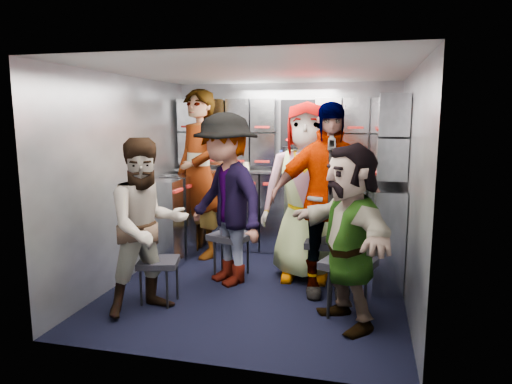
% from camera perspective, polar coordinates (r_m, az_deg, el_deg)
% --- Properties ---
extents(floor, '(3.00, 3.00, 0.00)m').
position_cam_1_polar(floor, '(4.67, 0.25, -11.74)').
color(floor, black).
rests_on(floor, ground).
extents(wall_back, '(2.80, 0.04, 2.10)m').
position_cam_1_polar(wall_back, '(5.86, 3.69, 3.17)').
color(wall_back, gray).
rests_on(wall_back, ground).
extents(wall_left, '(0.04, 3.00, 2.10)m').
position_cam_1_polar(wall_left, '(4.92, -15.81, 1.63)').
color(wall_left, gray).
rests_on(wall_left, ground).
extents(wall_right, '(0.04, 3.00, 2.10)m').
position_cam_1_polar(wall_right, '(4.30, 18.71, 0.42)').
color(wall_right, gray).
rests_on(wall_right, ground).
extents(ceiling, '(2.80, 3.00, 0.02)m').
position_cam_1_polar(ceiling, '(4.38, 0.27, 14.85)').
color(ceiling, silver).
rests_on(ceiling, wall_back).
extents(cart_bank_back, '(2.68, 0.38, 0.99)m').
position_cam_1_polar(cart_bank_back, '(5.74, 3.27, -2.57)').
color(cart_bank_back, gray).
rests_on(cart_bank_back, ground).
extents(cart_bank_left, '(0.38, 0.76, 0.99)m').
position_cam_1_polar(cart_bank_left, '(5.41, -10.69, -3.46)').
color(cart_bank_left, gray).
rests_on(cart_bank_left, ground).
extents(counter, '(2.68, 0.42, 0.03)m').
position_cam_1_polar(counter, '(5.66, 3.32, 2.59)').
color(counter, silver).
rests_on(counter, cart_bank_back).
extents(locker_bank_back, '(2.68, 0.28, 0.82)m').
position_cam_1_polar(locker_bank_back, '(5.68, 3.47, 7.42)').
color(locker_bank_back, gray).
rests_on(locker_bank_back, wall_back).
extents(locker_bank_right, '(0.28, 1.00, 0.82)m').
position_cam_1_polar(locker_bank_right, '(4.95, 16.57, 6.76)').
color(locker_bank_right, gray).
rests_on(locker_bank_right, wall_right).
extents(right_cabinet, '(0.28, 1.20, 1.00)m').
position_cam_1_polar(right_cabinet, '(4.99, 16.09, -4.72)').
color(right_cabinet, gray).
rests_on(right_cabinet, ground).
extents(coffee_niche, '(0.46, 0.16, 0.84)m').
position_cam_1_polar(coffee_niche, '(5.71, 5.37, 7.21)').
color(coffee_niche, black).
rests_on(coffee_niche, wall_back).
extents(red_latch_strip, '(2.60, 0.02, 0.03)m').
position_cam_1_polar(red_latch_strip, '(5.48, 2.92, 0.95)').
color(red_latch_strip, maroon).
rests_on(red_latch_strip, cart_bank_back).
extents(jump_seat_near_left, '(0.42, 0.41, 0.41)m').
position_cam_1_polar(jump_seat_near_left, '(4.27, -12.08, -8.86)').
color(jump_seat_near_left, black).
rests_on(jump_seat_near_left, ground).
extents(jump_seat_mid_left, '(0.50, 0.48, 0.47)m').
position_cam_1_polar(jump_seat_mid_left, '(4.84, -3.10, -5.82)').
color(jump_seat_mid_left, black).
rests_on(jump_seat_mid_left, ground).
extents(jump_seat_center, '(0.37, 0.36, 0.40)m').
position_cam_1_polar(jump_seat_center, '(5.01, 6.39, -6.09)').
color(jump_seat_center, black).
rests_on(jump_seat_center, ground).
extents(jump_seat_mid_right, '(0.41, 0.39, 0.49)m').
position_cam_1_polar(jump_seat_mid_right, '(4.59, 8.88, -6.56)').
color(jump_seat_mid_right, black).
rests_on(jump_seat_mid_right, ground).
extents(jump_seat_near_right, '(0.51, 0.50, 0.48)m').
position_cam_1_polar(jump_seat_near_right, '(4.00, 11.46, -9.13)').
color(jump_seat_near_right, black).
rests_on(jump_seat_near_right, ground).
extents(attendant_standing, '(0.88, 0.80, 2.01)m').
position_cam_1_polar(attendant_standing, '(5.51, -7.13, 2.23)').
color(attendant_standing, black).
rests_on(attendant_standing, ground).
extents(attendant_arc_a, '(0.92, 0.93, 1.51)m').
position_cam_1_polar(attendant_arc_a, '(4.01, -13.39, -4.24)').
color(attendant_arc_a, black).
rests_on(attendant_arc_a, ground).
extents(attendant_arc_b, '(1.27, 1.21, 1.73)m').
position_cam_1_polar(attendant_arc_b, '(4.58, -3.81, -0.96)').
color(attendant_arc_b, black).
rests_on(attendant_arc_b, ground).
extents(attendant_arc_c, '(0.93, 0.64, 1.84)m').
position_cam_1_polar(attendant_arc_c, '(4.71, 6.23, -0.02)').
color(attendant_arc_c, black).
rests_on(attendant_arc_c, ground).
extents(attendant_arc_d, '(1.13, 0.64, 1.82)m').
position_cam_1_polar(attendant_arc_d, '(4.31, 8.83, -1.06)').
color(attendant_arc_d, black).
rests_on(attendant_arc_d, ground).
extents(attendant_arc_e, '(1.11, 1.40, 1.49)m').
position_cam_1_polar(attendant_arc_e, '(3.74, 11.50, -5.36)').
color(attendant_arc_e, black).
rests_on(attendant_arc_e, ground).
extents(bottle_left, '(0.07, 0.07, 0.23)m').
position_cam_1_polar(bottle_left, '(5.73, -2.42, 3.98)').
color(bottle_left, white).
rests_on(bottle_left, counter).
extents(bottle_mid, '(0.06, 0.06, 0.23)m').
position_cam_1_polar(bottle_mid, '(5.60, 3.13, 3.86)').
color(bottle_mid, white).
rests_on(bottle_mid, counter).
extents(bottle_right, '(0.07, 0.07, 0.27)m').
position_cam_1_polar(bottle_right, '(5.52, 8.91, 3.90)').
color(bottle_right, white).
rests_on(bottle_right, counter).
extents(cup_left, '(0.08, 0.08, 0.10)m').
position_cam_1_polar(cup_left, '(5.69, -1.23, 3.28)').
color(cup_left, beige).
rests_on(cup_left, counter).
extents(cup_right, '(0.09, 0.09, 0.11)m').
position_cam_1_polar(cup_right, '(5.53, 8.13, 3.08)').
color(cup_right, beige).
rests_on(cup_right, counter).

